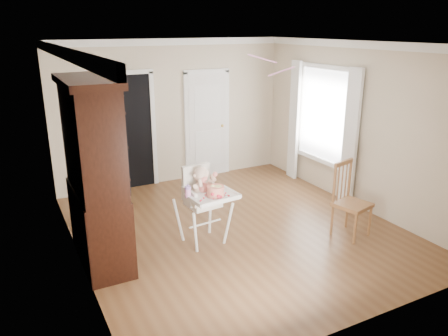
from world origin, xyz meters
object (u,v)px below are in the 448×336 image
sippy_cup (188,192)px  china_cabinet (96,175)px  dining_chair (350,202)px  high_chair (203,196)px  cake (216,191)px

sippy_cup → china_cabinet: size_ratio=0.08×
sippy_cup → china_cabinet: 1.17m
sippy_cup → dining_chair: size_ratio=0.18×
sippy_cup → china_cabinet: (-1.09, 0.29, 0.31)m
high_chair → sippy_cup: high_chair is taller
cake → sippy_cup: (-0.35, 0.11, 0.02)m
high_chair → dining_chair: (1.98, -0.76, -0.18)m
china_cabinet → sippy_cup: bearing=-15.0°
sippy_cup → dining_chair: (2.26, -0.61, -0.35)m
cake → dining_chair: 2.00m
high_chair → cake: size_ratio=3.85×
high_chair → china_cabinet: size_ratio=0.48×
cake → china_cabinet: bearing=164.4°
high_chair → cake: bearing=-80.4°
china_cabinet → dining_chair: 3.53m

